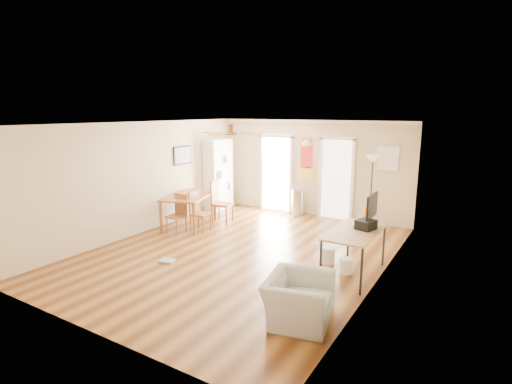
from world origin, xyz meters
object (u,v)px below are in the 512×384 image
Objects in this scene: dining_chair_right_b at (200,212)px; bookshelf at (218,175)px; torchiere_lamp at (371,191)px; dining_chair_near at (176,214)px; wastebasket_b at (346,266)px; armchair at (299,299)px; wastebasket_a at (328,255)px; computer_desk at (354,253)px; trash_can at (298,202)px; dining_table at (190,210)px; dining_chair_right_a at (222,202)px; printer at (366,225)px.

bookshelf is at bearing 18.77° from dining_chair_right_b.
dining_chair_near is at bearing -142.06° from torchiere_lamp.
armchair is (-0.04, -1.91, 0.18)m from wastebasket_b.
dining_chair_near is 4.68m from armchair.
wastebasket_a is (3.75, 0.07, -0.30)m from dining_chair_near.
computer_desk reaches higher than armchair.
dining_chair_right_b is (0.93, -1.99, -0.54)m from bookshelf.
wastebasket_b is (2.44, -3.18, -0.23)m from trash_can.
armchair is at bearing -32.93° from dining_table.
trash_can is at bearing 179.29° from torchiere_lamp.
wastebasket_b is (4.72, -2.61, -0.88)m from bookshelf.
dining_table is 1.46× the size of dining_chair_right_a.
computer_desk is at bearing 0.18° from dining_chair_near.
torchiere_lamp is 5.87× the size of wastebasket_a.
wastebasket_a is at bearing -101.76° from dining_chair_right_b.
dining_chair_right_b is 4.21m from torchiere_lamp.
trash_can is at bearing -34.11° from dining_chair_right_b.
trash_can is 4.01m from wastebasket_b.
dining_chair_right_a reaches higher than armchair.
trash_can reaches higher than armchair.
torchiere_lamp reaches higher than dining_chair_near.
trash_can is 0.74× the size of armchair.
dining_table is 1.05× the size of computer_desk.
armchair is (4.68, -4.52, -0.70)m from bookshelf.
printer is at bearing -102.36° from dining_chair_right_b.
torchiere_lamp is at bearing -6.34° from armchair.
computer_desk is at bearing -109.12° from printer.
computer_desk is (3.92, -1.51, -0.14)m from dining_chair_right_a.
dining_table is at bearing -172.66° from printer.
computer_desk is 4.98× the size of wastebasket_a.
printer is at bearing 55.01° from computer_desk.
bookshelf is at bearing -166.02° from trash_can.
dining_table reaches higher than wastebasket_a.
wastebasket_b is (-0.26, -0.19, -0.76)m from printer.
dining_chair_right_b is 0.99× the size of armchair.
dining_chair_right_a reaches higher than wastebasket_b.
printer is 1.18× the size of wastebasket_b.
wastebasket_b is at bearing 0.02° from dining_chair_near.
wastebasket_a is at bearing -8.45° from dining_table.
dining_chair_right_a is (0.93, -1.09, -0.48)m from bookshelf.
computer_desk reaches higher than dining_table.
dining_table is 3.94m from wastebasket_a.
printer is at bearing 2.60° from dining_chair_near.
torchiere_lamp is 6.54× the size of wastebasket_b.
dining_chair_near is 4.78m from torchiere_lamp.
dining_chair_right_b is at bearing 170.65° from wastebasket_b.
bookshelf is 2.24× the size of dining_chair_near.
dining_chair_near is 3.35× the size of wastebasket_b.
bookshelf is at bearing 29.40° from dining_chair_right_a.
dining_chair_near reaches higher than wastebasket_b.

